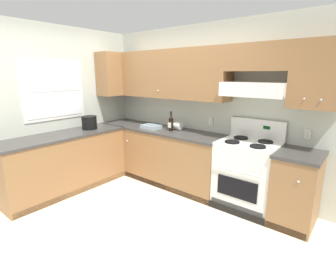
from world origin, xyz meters
TOP-DOWN VIEW (x-y plane):
  - ground_plane at (0.00, 0.00)m, footprint 7.04×7.04m
  - wall_back at (0.39, 1.53)m, footprint 4.68×0.57m
  - wall_left at (-1.59, 0.23)m, footprint 0.47×4.00m
  - counter_back_run at (0.01, 1.24)m, footprint 3.60×0.65m
  - counter_left_run at (-1.24, -0.00)m, footprint 0.63×1.91m
  - stove at (1.19, 1.25)m, footprint 0.76×0.62m
  - wine_bottle at (-0.10, 1.23)m, footprint 0.07×0.08m
  - bowl at (-0.46, 1.15)m, footprint 0.32×0.21m
  - bucket at (-1.23, 0.48)m, footprint 0.25×0.25m
  - paper_towel_roll at (-0.06, 1.36)m, footprint 0.14×0.13m

SIDE VIEW (x-z plane):
  - ground_plane at x=0.00m, z-range 0.00..0.00m
  - counter_back_run at x=0.01m, z-range 0.00..0.91m
  - counter_left_run at x=-1.24m, z-range 0.00..0.91m
  - stove at x=1.19m, z-range -0.12..1.08m
  - bowl at x=-0.46m, z-range 0.90..0.96m
  - paper_towel_roll at x=-0.06m, z-range 0.91..1.04m
  - bucket at x=-1.23m, z-range 0.92..1.13m
  - wine_bottle at x=-0.10m, z-range 0.88..1.19m
  - wall_left at x=-1.59m, z-range 0.07..2.62m
  - wall_back at x=0.39m, z-range 0.20..2.75m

